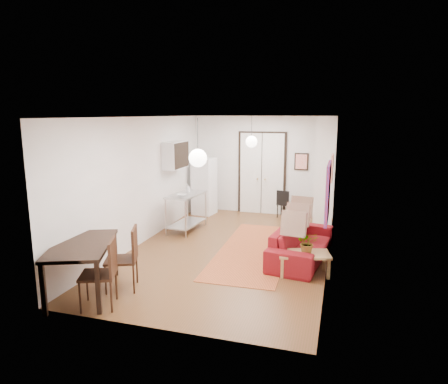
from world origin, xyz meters
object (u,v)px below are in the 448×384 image
(dining_chair_far, at_px, (102,266))
(black_side_chair, at_px, (285,201))
(kitchen_counter, at_px, (186,207))
(coffee_table, at_px, (304,256))
(fridge, at_px, (204,186))
(dining_chair_near, at_px, (124,251))
(sofa, at_px, (302,243))
(dining_table, at_px, (82,249))

(dining_chair_far, bearing_deg, black_side_chair, 140.55)
(kitchen_counter, xyz_separation_m, black_side_chair, (2.22, 2.13, -0.16))
(coffee_table, xyz_separation_m, dining_chair_far, (-2.94, -2.09, 0.27))
(fridge, distance_m, dining_chair_near, 5.25)
(sofa, relative_size, dining_chair_far, 2.14)
(dining_chair_far, height_order, black_side_chair, dining_chair_far)
(dining_table, height_order, dining_chair_near, dining_chair_near)
(dining_chair_far, bearing_deg, kitchen_counter, 161.38)
(kitchen_counter, bearing_deg, dining_chair_near, -80.87)
(sofa, height_order, black_side_chair, black_side_chair)
(fridge, height_order, black_side_chair, fridge)
(coffee_table, distance_m, dining_table, 3.94)
(sofa, xyz_separation_m, black_side_chair, (-0.83, 3.36, 0.13))
(coffee_table, relative_size, dining_chair_far, 0.97)
(black_side_chair, bearing_deg, coffee_table, 114.99)
(dining_chair_near, relative_size, black_side_chair, 1.34)
(dining_chair_near, height_order, dining_chair_far, same)
(black_side_chair, bearing_deg, sofa, 116.10)
(dining_chair_far, distance_m, black_side_chair, 6.57)
(coffee_table, bearing_deg, dining_chair_far, -144.61)
(sofa, xyz_separation_m, dining_chair_near, (-2.82, -2.22, 0.29))
(fridge, bearing_deg, dining_table, -83.33)
(dining_table, xyz_separation_m, dining_chair_far, (0.50, -0.22, -0.15))
(fridge, height_order, dining_table, fridge)
(kitchen_counter, relative_size, dining_chair_near, 1.21)
(kitchen_counter, xyz_separation_m, dining_chair_far, (0.23, -4.13, 0.00))
(fridge, xyz_separation_m, dining_chair_near, (0.37, -5.23, -0.21))
(sofa, distance_m, fridge, 4.42)
(coffee_table, height_order, dining_chair_far, dining_chair_far)
(coffee_table, xyz_separation_m, black_side_chair, (-0.94, 4.18, 0.10))
(dining_chair_near, bearing_deg, dining_chair_far, -21.80)
(kitchen_counter, bearing_deg, black_side_chair, 49.16)
(fridge, xyz_separation_m, dining_table, (-0.13, -5.70, -0.06))
(sofa, bearing_deg, dining_chair_far, 143.83)
(fridge, distance_m, dining_table, 5.70)
(sofa, distance_m, dining_chair_far, 4.06)
(fridge, relative_size, black_side_chair, 2.08)
(sofa, bearing_deg, kitchen_counter, 76.11)
(dining_table, bearing_deg, fridge, 88.67)
(sofa, distance_m, dining_chair_near, 3.60)
(fridge, relative_size, dining_chair_far, 1.55)
(dining_chair_far, bearing_deg, dining_table, -135.24)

